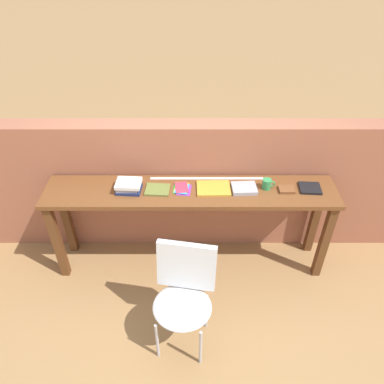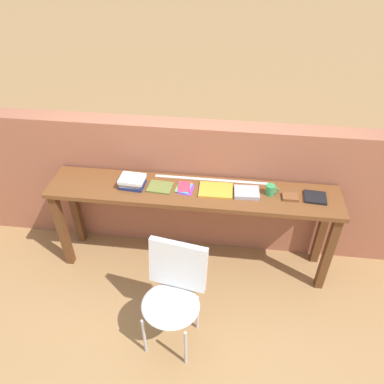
{
  "view_description": "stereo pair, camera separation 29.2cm",
  "coord_description": "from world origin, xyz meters",
  "px_view_note": "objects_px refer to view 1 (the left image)",
  "views": [
    {
      "loc": [
        0.01,
        -2.21,
        2.82
      ],
      "look_at": [
        0.0,
        0.25,
        0.9
      ],
      "focal_mm": 35.0,
      "sensor_mm": 36.0,
      "label": 1
    },
    {
      "loc": [
        0.3,
        -2.19,
        2.82
      ],
      "look_at": [
        0.0,
        0.25,
        0.9
      ],
      "focal_mm": 35.0,
      "sensor_mm": 36.0,
      "label": 2
    }
  ],
  "objects_px": {
    "mug": "(268,184)",
    "leather_journal_brown": "(288,190)",
    "book_open_centre": "(215,188)",
    "book_repair_rightmost": "(311,188)",
    "chair_white_moulded": "(185,293)",
    "magazine_cycling": "(159,189)",
    "book_stack_leftmost": "(130,186)",
    "pamphlet_pile_colourful": "(183,188)"
  },
  "relations": [
    {
      "from": "book_stack_leftmost",
      "to": "magazine_cycling",
      "type": "xyz_separation_m",
      "value": [
        0.24,
        -0.0,
        -0.04
      ]
    },
    {
      "from": "pamphlet_pile_colourful",
      "to": "mug",
      "type": "distance_m",
      "value": 0.72
    },
    {
      "from": "chair_white_moulded",
      "to": "book_repair_rightmost",
      "type": "bearing_deg",
      "value": 37.03
    },
    {
      "from": "chair_white_moulded",
      "to": "mug",
      "type": "bearing_deg",
      "value": 49.45
    },
    {
      "from": "book_open_centre",
      "to": "chair_white_moulded",
      "type": "bearing_deg",
      "value": -108.13
    },
    {
      "from": "book_open_centre",
      "to": "book_repair_rightmost",
      "type": "relative_size",
      "value": 1.58
    },
    {
      "from": "pamphlet_pile_colourful",
      "to": "book_open_centre",
      "type": "xyz_separation_m",
      "value": [
        0.27,
        0.0,
        0.0
      ]
    },
    {
      "from": "chair_white_moulded",
      "to": "pamphlet_pile_colourful",
      "type": "bearing_deg",
      "value": 91.7
    },
    {
      "from": "magazine_cycling",
      "to": "mug",
      "type": "distance_m",
      "value": 0.93
    },
    {
      "from": "book_open_centre",
      "to": "pamphlet_pile_colourful",
      "type": "bearing_deg",
      "value": 179.0
    },
    {
      "from": "book_stack_leftmost",
      "to": "leather_journal_brown",
      "type": "xyz_separation_m",
      "value": [
        1.33,
        -0.01,
        -0.03
      ]
    },
    {
      "from": "magazine_cycling",
      "to": "book_open_centre",
      "type": "distance_m",
      "value": 0.48
    },
    {
      "from": "book_stack_leftmost",
      "to": "magazine_cycling",
      "type": "distance_m",
      "value": 0.25
    },
    {
      "from": "pamphlet_pile_colourful",
      "to": "mug",
      "type": "bearing_deg",
      "value": 1.05
    },
    {
      "from": "book_stack_leftmost",
      "to": "book_repair_rightmost",
      "type": "height_order",
      "value": "book_stack_leftmost"
    },
    {
      "from": "book_stack_leftmost",
      "to": "pamphlet_pile_colourful",
      "type": "xyz_separation_m",
      "value": [
        0.45,
        0.01,
        -0.04
      ]
    },
    {
      "from": "book_stack_leftmost",
      "to": "magazine_cycling",
      "type": "bearing_deg",
      "value": -0.51
    },
    {
      "from": "book_open_centre",
      "to": "book_repair_rightmost",
      "type": "bearing_deg",
      "value": -1.16
    },
    {
      "from": "chair_white_moulded",
      "to": "pamphlet_pile_colourful",
      "type": "height_order",
      "value": "pamphlet_pile_colourful"
    },
    {
      "from": "chair_white_moulded",
      "to": "book_stack_leftmost",
      "type": "relative_size",
      "value": 4.1
    },
    {
      "from": "mug",
      "to": "leather_journal_brown",
      "type": "bearing_deg",
      "value": -11.89
    },
    {
      "from": "mug",
      "to": "leather_journal_brown",
      "type": "xyz_separation_m",
      "value": [
        0.16,
        -0.03,
        -0.03
      ]
    },
    {
      "from": "pamphlet_pile_colourful",
      "to": "book_repair_rightmost",
      "type": "bearing_deg",
      "value": 0.08
    },
    {
      "from": "book_stack_leftmost",
      "to": "book_open_centre",
      "type": "bearing_deg",
      "value": 1.26
    },
    {
      "from": "book_stack_leftmost",
      "to": "chair_white_moulded",
      "type": "bearing_deg",
      "value": -58.98
    },
    {
      "from": "book_stack_leftmost",
      "to": "magazine_cycling",
      "type": "height_order",
      "value": "book_stack_leftmost"
    },
    {
      "from": "chair_white_moulded",
      "to": "pamphlet_pile_colourful",
      "type": "relative_size",
      "value": 4.72
    },
    {
      "from": "book_stack_leftmost",
      "to": "magazine_cycling",
      "type": "relative_size",
      "value": 1.07
    },
    {
      "from": "book_stack_leftmost",
      "to": "mug",
      "type": "bearing_deg",
      "value": 1.37
    },
    {
      "from": "chair_white_moulded",
      "to": "book_stack_leftmost",
      "type": "bearing_deg",
      "value": 121.02
    },
    {
      "from": "magazine_cycling",
      "to": "book_open_centre",
      "type": "xyz_separation_m",
      "value": [
        0.47,
        0.02,
        -0.0
      ]
    },
    {
      "from": "magazine_cycling",
      "to": "mug",
      "type": "xyz_separation_m",
      "value": [
        0.93,
        0.03,
        0.04
      ]
    },
    {
      "from": "magazine_cycling",
      "to": "mug",
      "type": "relative_size",
      "value": 1.85
    },
    {
      "from": "book_stack_leftmost",
      "to": "book_repair_rightmost",
      "type": "bearing_deg",
      "value": 0.61
    },
    {
      "from": "book_repair_rightmost",
      "to": "mug",
      "type": "bearing_deg",
      "value": -177.97
    },
    {
      "from": "magazine_cycling",
      "to": "mug",
      "type": "bearing_deg",
      "value": 6.03
    },
    {
      "from": "book_open_centre",
      "to": "book_repair_rightmost",
      "type": "distance_m",
      "value": 0.82
    },
    {
      "from": "chair_white_moulded",
      "to": "book_open_centre",
      "type": "distance_m",
      "value": 0.91
    },
    {
      "from": "pamphlet_pile_colourful",
      "to": "book_repair_rightmost",
      "type": "xyz_separation_m",
      "value": [
        1.09,
        0.0,
        0.0
      ]
    },
    {
      "from": "mug",
      "to": "book_repair_rightmost",
      "type": "relative_size",
      "value": 0.62
    },
    {
      "from": "book_stack_leftmost",
      "to": "book_repair_rightmost",
      "type": "distance_m",
      "value": 1.54
    },
    {
      "from": "book_stack_leftmost",
      "to": "leather_journal_brown",
      "type": "bearing_deg",
      "value": -0.28
    }
  ]
}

